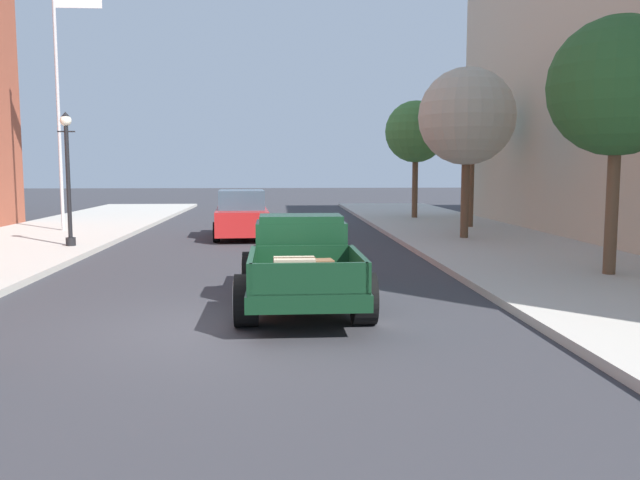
# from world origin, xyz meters

# --- Properties ---
(ground_plane) EXTENTS (140.00, 140.00, 0.00)m
(ground_plane) POSITION_xyz_m (0.00, 0.00, 0.00)
(ground_plane) COLOR #333338
(hotrod_truck_dark_green) EXTENTS (2.23, 4.96, 1.58)m
(hotrod_truck_dark_green) POSITION_xyz_m (1.06, 1.60, 0.75)
(hotrod_truck_dark_green) COLOR black
(hotrod_truck_dark_green) RESTS_ON ground
(car_background_red) EXTENTS (2.06, 4.40, 1.65)m
(car_background_red) POSITION_xyz_m (-0.61, 12.79, 0.77)
(car_background_red) COLOR #AD1E1E
(car_background_red) RESTS_ON ground
(street_lamp_far) EXTENTS (0.50, 0.32, 3.85)m
(street_lamp_far) POSITION_xyz_m (-5.39, 9.51, 2.39)
(street_lamp_far) COLOR black
(street_lamp_far) RESTS_ON sidewalk_left
(flagpole) EXTENTS (1.74, 0.16, 9.16)m
(flagpole) POSITION_xyz_m (-6.93, 14.40, 5.77)
(flagpole) COLOR #B2B2B7
(flagpole) RESTS_ON sidewalk_left
(street_tree_nearest) EXTENTS (2.88, 2.88, 5.38)m
(street_tree_nearest) POSITION_xyz_m (7.71, 3.57, 4.07)
(street_tree_nearest) COLOR brown
(street_tree_nearest) RESTS_ON sidewalk_right
(street_tree_second) EXTENTS (3.09, 3.09, 5.44)m
(street_tree_second) POSITION_xyz_m (6.68, 10.97, 4.03)
(street_tree_second) COLOR brown
(street_tree_second) RESTS_ON sidewalk_right
(street_tree_third) EXTENTS (2.07, 2.07, 5.07)m
(street_tree_third) POSITION_xyz_m (8.03, 14.92, 4.13)
(street_tree_third) COLOR brown
(street_tree_third) RESTS_ON sidewalk_right
(street_tree_farthest) EXTENTS (2.78, 2.78, 5.29)m
(street_tree_farthest) POSITION_xyz_m (6.89, 19.75, 4.02)
(street_tree_farthest) COLOR brown
(street_tree_farthest) RESTS_ON sidewalk_right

